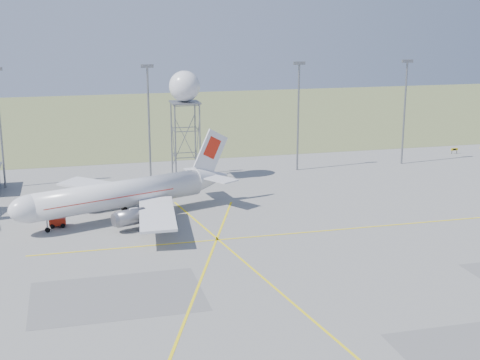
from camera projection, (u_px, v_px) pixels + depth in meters
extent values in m
plane|color=gray|center=(350.00, 338.00, 61.38)|extent=(400.00, 400.00, 0.00)
cube|color=#586B3B|center=(153.00, 117.00, 192.84)|extent=(400.00, 120.00, 0.03)
cylinder|color=slate|center=(1.00, 130.00, 112.37)|extent=(0.36, 0.36, 20.00)
cylinder|color=slate|center=(149.00, 124.00, 118.49)|extent=(0.36, 0.36, 20.00)
cube|color=slate|center=(147.00, 66.00, 116.03)|extent=(2.20, 0.50, 0.60)
cylinder|color=slate|center=(298.00, 118.00, 125.34)|extent=(0.36, 0.36, 20.00)
cube|color=slate|center=(299.00, 63.00, 122.88)|extent=(2.20, 0.50, 0.60)
cylinder|color=slate|center=(404.00, 114.00, 130.73)|extent=(0.36, 0.36, 20.00)
cube|color=slate|center=(407.00, 61.00, 128.26)|extent=(2.20, 0.50, 0.60)
cylinder|color=black|center=(452.00, 152.00, 142.35)|extent=(0.10, 0.10, 0.80)
cylinder|color=black|center=(457.00, 152.00, 142.64)|extent=(0.10, 0.10, 0.80)
cube|color=yellow|center=(454.00, 149.00, 142.36)|extent=(1.60, 0.15, 0.50)
cube|color=black|center=(455.00, 149.00, 142.29)|extent=(0.80, 0.03, 0.30)
cylinder|color=silver|center=(119.00, 194.00, 96.28)|extent=(25.26, 12.38, 3.92)
ellipsoid|color=silver|center=(31.00, 208.00, 89.27)|extent=(7.23, 5.82, 3.92)
cube|color=black|center=(22.00, 206.00, 88.48)|extent=(2.13, 2.53, 0.96)
cone|color=silver|center=(211.00, 178.00, 104.84)|extent=(6.86, 5.69, 3.92)
cube|color=silver|center=(211.00, 152.00, 103.85)|extent=(6.00, 2.42, 7.37)
cube|color=red|center=(212.00, 148.00, 103.79)|extent=(3.28, 1.46, 3.78)
cube|color=silver|center=(198.00, 171.00, 106.95)|extent=(4.78, 6.13, 0.18)
cube|color=silver|center=(219.00, 179.00, 101.95)|extent=(4.78, 6.13, 0.18)
cube|color=silver|center=(104.00, 187.00, 104.37)|extent=(14.53, 14.26, 0.35)
cube|color=silver|center=(157.00, 214.00, 90.29)|extent=(6.32, 16.07, 0.35)
cylinder|color=slate|center=(98.00, 199.00, 100.73)|extent=(4.63, 3.52, 2.25)
cylinder|color=slate|center=(131.00, 217.00, 91.66)|extent=(4.63, 3.52, 2.25)
cube|color=red|center=(106.00, 196.00, 95.18)|extent=(19.75, 10.41, 0.12)
cylinder|color=black|center=(47.00, 229.00, 91.14)|extent=(0.88, 0.88, 0.88)
cube|color=black|center=(132.00, 214.00, 98.15)|extent=(2.93, 5.86, 0.88)
cylinder|color=slate|center=(132.00, 211.00, 98.05)|extent=(0.30, 0.30, 1.76)
cylinder|color=slate|center=(176.00, 145.00, 115.46)|extent=(0.26, 0.26, 14.02)
cylinder|color=slate|center=(200.00, 144.00, 116.52)|extent=(0.26, 0.26, 14.02)
cylinder|color=slate|center=(195.00, 139.00, 120.57)|extent=(0.26, 0.26, 14.02)
cylinder|color=slate|center=(172.00, 140.00, 119.51)|extent=(0.26, 0.26, 14.02)
cube|color=slate|center=(185.00, 102.00, 116.32)|extent=(4.91, 4.91, 0.27)
sphere|color=silver|center=(185.00, 86.00, 115.64)|extent=(5.39, 5.39, 5.39)
cube|color=#AE1D0C|center=(58.00, 221.00, 93.52)|extent=(2.28, 1.47, 0.92)
cube|color=#AE1D0C|center=(53.00, 217.00, 93.23)|extent=(0.94, 1.25, 0.51)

